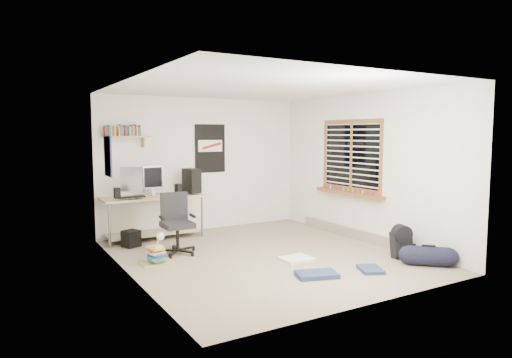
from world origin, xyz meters
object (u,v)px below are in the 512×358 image
desk (152,218)px  book_stack (157,253)px  office_chair (177,222)px  duffel_bag (428,256)px  backpack (401,244)px

desk → book_stack: 1.63m
office_chair → duffel_bag: (2.78, -2.38, -0.35)m
office_chair → duffel_bag: size_ratio=1.75×
office_chair → book_stack: size_ratio=2.02×
desk → office_chair: office_chair is taller
duffel_bag → book_stack: duffel_bag is taller
desk → duffel_bag: size_ratio=3.24×
office_chair → backpack: (2.77, -1.90, -0.29)m
desk → duffel_bag: bearing=-31.5°
duffel_bag → office_chair: bearing=-177.0°
book_stack → desk: bearing=74.4°
backpack → duffel_bag: size_ratio=0.71×
office_chair → backpack: 3.38m
office_chair → backpack: bearing=-26.9°
office_chair → book_stack: bearing=-134.5°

